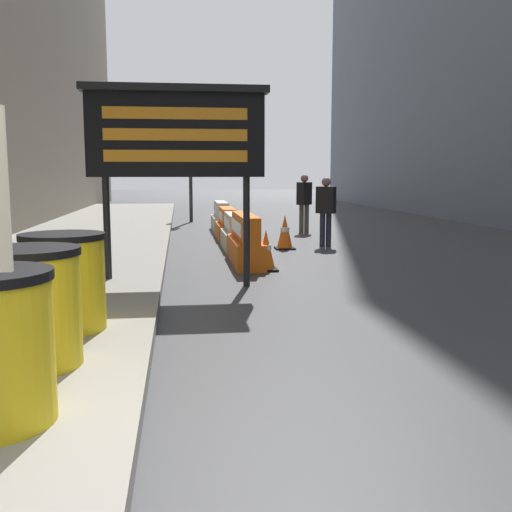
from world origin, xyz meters
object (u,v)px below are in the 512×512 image
at_px(message_board, 176,134).
at_px(traffic_cone_near, 266,251).
at_px(jersey_barrier_orange_near, 227,225).
at_px(jersey_barrier_cream, 234,233).
at_px(barrel_drum_back, 64,281).
at_px(traffic_cone_mid, 285,232).
at_px(pedestrian_worker, 326,206).
at_px(pedestrian_passerby, 304,198).
at_px(jersey_barrier_white, 221,218).
at_px(traffic_light_near_curb, 190,148).
at_px(jersey_barrier_orange_far, 245,242).
at_px(barrel_drum_middle, 30,307).

xyz_separation_m(message_board, traffic_cone_near, (1.51, 1.40, -1.89)).
xyz_separation_m(jersey_barrier_orange_near, traffic_cone_near, (0.27, -5.10, -0.01)).
bearing_deg(message_board, jersey_barrier_cream, 74.82).
height_order(barrel_drum_back, traffic_cone_mid, barrel_drum_back).
height_order(pedestrian_worker, pedestrian_passerby, pedestrian_passerby).
relative_size(jersey_barrier_cream, jersey_barrier_white, 0.99).
bearing_deg(barrel_drum_back, jersey_barrier_cream, 72.51).
xyz_separation_m(jersey_barrier_orange_near, pedestrian_worker, (2.14, -1.81, 0.59)).
height_order(jersey_barrier_orange_near, traffic_light_near_curb, traffic_light_near_curb).
xyz_separation_m(message_board, jersey_barrier_orange_near, (1.23, 6.50, -1.88)).
bearing_deg(traffic_light_near_curb, jersey_barrier_cream, -83.84).
xyz_separation_m(jersey_barrier_orange_near, traffic_light_near_curb, (-0.81, 5.56, 2.19)).
distance_m(jersey_barrier_orange_far, traffic_cone_mid, 2.37).
bearing_deg(jersey_barrier_cream, message_board, -105.18).
relative_size(jersey_barrier_orange_far, pedestrian_worker, 1.37).
relative_size(message_board, jersey_barrier_cream, 1.56).
relative_size(jersey_barrier_orange_far, traffic_light_near_curb, 0.62).
height_order(jersey_barrier_cream, jersey_barrier_orange_near, jersey_barrier_orange_near).
height_order(jersey_barrier_white, pedestrian_worker, pedestrian_worker).
relative_size(barrel_drum_middle, barrel_drum_back, 1.00).
relative_size(barrel_drum_middle, traffic_cone_near, 1.33).
distance_m(jersey_barrier_white, pedestrian_passerby, 2.50).
height_order(message_board, pedestrian_passerby, message_board).
bearing_deg(jersey_barrier_orange_near, jersey_barrier_white, 90.00).
relative_size(jersey_barrier_orange_near, traffic_cone_near, 2.37).
distance_m(barrel_drum_back, message_board, 3.46).
xyz_separation_m(traffic_cone_near, traffic_cone_mid, (0.85, 2.91, 0.03)).
height_order(jersey_barrier_orange_far, jersey_barrier_cream, jersey_barrier_orange_far).
bearing_deg(barrel_drum_middle, jersey_barrier_orange_near, 77.17).
xyz_separation_m(barrel_drum_middle, jersey_barrier_orange_near, (2.39, 10.48, -0.28)).
xyz_separation_m(jersey_barrier_white, traffic_cone_mid, (1.12, -4.39, -0.00)).
bearing_deg(jersey_barrier_orange_far, barrel_drum_back, -114.68).
xyz_separation_m(barrel_drum_back, jersey_barrier_cream, (2.33, 7.41, -0.29)).
relative_size(jersey_barrier_cream, traffic_cone_mid, 2.43).
bearing_deg(jersey_barrier_orange_near, traffic_cone_near, -86.95).
relative_size(traffic_cone_near, traffic_light_near_curb, 0.20).
xyz_separation_m(jersey_barrier_white, pedestrian_passerby, (2.31, -0.75, 0.60)).
bearing_deg(pedestrian_worker, traffic_light_near_curb, 143.49).
xyz_separation_m(jersey_barrier_orange_far, pedestrian_worker, (2.14, 2.47, 0.53)).
height_order(jersey_barrier_orange_near, jersey_barrier_white, jersey_barrier_white).
bearing_deg(traffic_light_near_curb, barrel_drum_back, -95.83).
height_order(barrel_drum_middle, jersey_barrier_cream, barrel_drum_middle).
height_order(jersey_barrier_orange_near, pedestrian_worker, pedestrian_worker).
distance_m(jersey_barrier_orange_near, pedestrian_passerby, 2.80).
distance_m(barrel_drum_back, jersey_barrier_white, 11.79).
relative_size(barrel_drum_middle, pedestrian_passerby, 0.57).
relative_size(barrel_drum_middle, pedestrian_worker, 0.59).
bearing_deg(pedestrian_worker, traffic_cone_mid, -128.02).
distance_m(barrel_drum_middle, jersey_barrier_orange_far, 6.65).
height_order(traffic_light_near_curb, pedestrian_passerby, traffic_light_near_curb).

